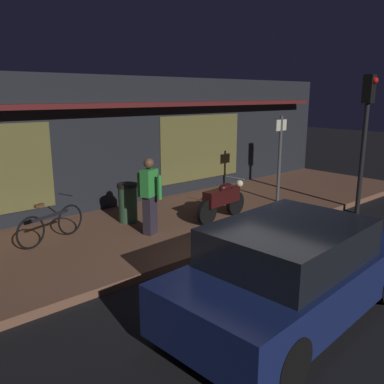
# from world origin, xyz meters

# --- Properties ---
(ground_plane) EXTENTS (60.00, 60.00, 0.00)m
(ground_plane) POSITION_xyz_m (0.00, 0.00, 0.00)
(ground_plane) COLOR black
(sidewalk_slab) EXTENTS (18.00, 4.00, 0.15)m
(sidewalk_slab) POSITION_xyz_m (0.00, 3.00, 0.07)
(sidewalk_slab) COLOR brown
(sidewalk_slab) RESTS_ON ground_plane
(storefront_building) EXTENTS (18.00, 3.30, 3.60)m
(storefront_building) POSITION_xyz_m (0.00, 6.39, 1.80)
(storefront_building) COLOR black
(storefront_building) RESTS_ON ground_plane
(motorcycle) EXTENTS (1.70, 0.55, 0.97)m
(motorcycle) POSITION_xyz_m (1.45, 2.29, 0.65)
(motorcycle) COLOR black
(motorcycle) RESTS_ON sidewalk_slab
(bicycle_parked) EXTENTS (1.59, 0.60, 0.91)m
(bicycle_parked) POSITION_xyz_m (-2.29, 3.53, 0.51)
(bicycle_parked) COLOR black
(bicycle_parked) RESTS_ON sidewalk_slab
(person_bystander) EXTENTS (0.43, 0.60, 1.67)m
(person_bystander) POSITION_xyz_m (-0.49, 2.56, 1.03)
(person_bystander) COLOR #28232D
(person_bystander) RESTS_ON sidewalk_slab
(sign_post) EXTENTS (0.44, 0.09, 2.40)m
(sign_post) POSITION_xyz_m (3.84, 2.45, 1.51)
(sign_post) COLOR #47474C
(sign_post) RESTS_ON sidewalk_slab
(trash_bin) EXTENTS (0.48, 0.48, 0.93)m
(trash_bin) POSITION_xyz_m (-0.38, 3.63, 0.62)
(trash_bin) COLOR #2D4C33
(trash_bin) RESTS_ON sidewalk_slab
(traffic_light_pole) EXTENTS (0.24, 0.33, 3.60)m
(traffic_light_pole) POSITION_xyz_m (4.87, 0.60, 2.48)
(traffic_light_pole) COLOR black
(traffic_light_pole) RESTS_ON ground_plane
(parked_car_near) EXTENTS (4.21, 2.04, 1.42)m
(parked_car_near) POSITION_xyz_m (-0.81, -1.31, 0.70)
(parked_car_near) COLOR black
(parked_car_near) RESTS_ON ground_plane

